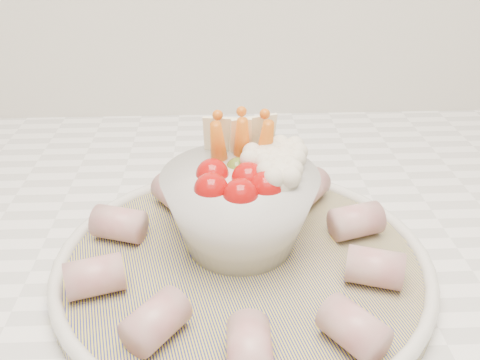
{
  "coord_description": "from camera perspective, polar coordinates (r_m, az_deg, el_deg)",
  "views": [
    {
      "loc": [
        -0.06,
        0.99,
        1.22
      ],
      "look_at": [
        -0.04,
        1.39,
        1.0
      ],
      "focal_mm": 40.0,
      "sensor_mm": 36.0,
      "label": 1
    }
  ],
  "objects": [
    {
      "name": "serving_platter",
      "position": [
        0.48,
        0.33,
        -8.86
      ],
      "size": [
        0.4,
        0.4,
        0.02
      ],
      "color": "navy",
      "rests_on": "kitchen_counter"
    },
    {
      "name": "veggie_bowl",
      "position": [
        0.47,
        0.28,
        -2.4
      ],
      "size": [
        0.14,
        0.14,
        0.11
      ],
      "color": "silver",
      "rests_on": "serving_platter"
    },
    {
      "name": "cured_meat_rolls",
      "position": [
        0.47,
        0.24,
        -6.96
      ],
      "size": [
        0.28,
        0.29,
        0.03
      ],
      "color": "#A84D52",
      "rests_on": "serving_platter"
    }
  ]
}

